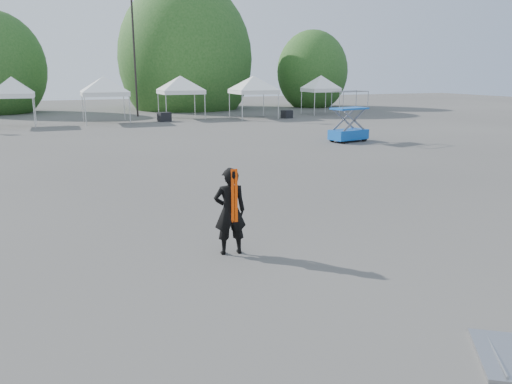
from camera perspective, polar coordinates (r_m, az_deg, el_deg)
name	(u,v)px	position (r m, az deg, el deg)	size (l,w,h in m)	color
ground	(223,231)	(11.78, -3.83, -4.48)	(120.00, 120.00, 0.00)	#474442
light_pole_east	(134,48)	(43.18, -13.77, 15.71)	(0.60, 0.25, 9.80)	black
tree_mid_e	(186,59)	(51.21, -8.04, 14.81)	(5.12, 5.12, 7.79)	#382314
tree_far_e	(312,72)	(54.02, 6.43, 13.50)	(3.84, 3.84, 5.84)	#382314
tent_d	(11,81)	(37.94, -26.18, 11.36)	(3.77, 3.77, 3.88)	silver
tent_e	(104,80)	(38.29, -17.01, 12.15)	(4.55, 4.55, 3.88)	silver
tent_f	(180,79)	(40.54, -8.65, 12.62)	(4.58, 4.58, 3.88)	silver
tent_g	(253,79)	(40.49, -0.30, 12.77)	(4.56, 4.56, 3.88)	silver
tent_h	(321,79)	(44.54, 7.43, 12.74)	(3.74, 3.74, 3.88)	silver
man	(230,211)	(10.10, -2.99, -2.20)	(0.70, 0.50, 1.80)	black
scissor_lift	(349,116)	(27.11, 10.60, 8.49)	(2.23, 1.45, 2.65)	#0D51AE
crate_mid	(164,117)	(38.33, -10.43, 8.44)	(0.89, 0.69, 0.69)	black
crate_east	(287,114)	(40.58, 3.55, 8.87)	(0.80, 0.63, 0.63)	black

